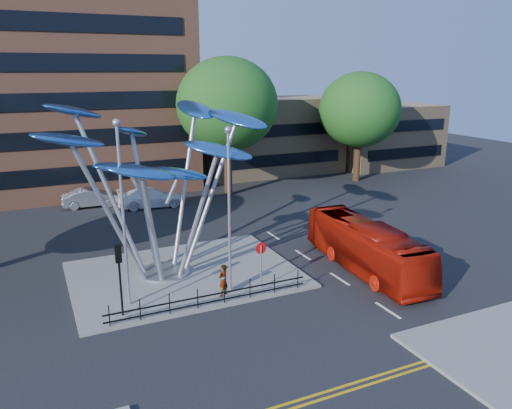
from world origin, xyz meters
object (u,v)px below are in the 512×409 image
no_entry_sign_island (261,257)px  pedestrian (223,280)px  street_lamp_right (229,195)px  parked_car_right (151,198)px  street_lamp_left (122,199)px  red_bus (366,247)px  tree_far (360,110)px  tree_right (227,105)px  traffic_light_island (119,265)px  leaf_sculpture (156,152)px  parked_car_mid (91,198)px

no_entry_sign_island → pedestrian: bearing=-179.6°
no_entry_sign_island → street_lamp_right: bearing=162.1°
no_entry_sign_island → parked_car_right: no_entry_sign_island is taller
no_entry_sign_island → pedestrian: size_ratio=1.50×
street_lamp_left → no_entry_sign_island: size_ratio=3.59×
street_lamp_left → no_entry_sign_island: (6.50, -0.98, -3.54)m
street_lamp_right → no_entry_sign_island: street_lamp_right is taller
red_bus → no_entry_sign_island: bearing=-176.0°
tree_far → street_lamp_right: 28.76m
tree_far → street_lamp_left: size_ratio=1.23×
tree_right → traffic_light_island: bearing=-123.7°
street_lamp_left → traffic_light_island: street_lamp_left is taller
traffic_light_island → parked_car_right: (5.73, 18.37, -1.83)m
leaf_sculpture → traffic_light_island: bearing=-125.0°
red_bus → pedestrian: size_ratio=6.07×
street_lamp_left → parked_car_right: 18.71m
no_entry_sign_island → red_bus: 6.51m
street_lamp_right → pedestrian: (-0.58, -0.50, -4.13)m
tree_far → street_lamp_left: 32.37m
tree_far → parked_car_mid: tree_far is taller
pedestrian → no_entry_sign_island: bearing=150.9°
tree_far → pedestrian: tree_far is taller
traffic_light_island → pedestrian: size_ratio=2.10×
parked_car_right → traffic_light_island: bearing=168.7°
pedestrian → parked_car_right: size_ratio=0.30×
street_lamp_right → traffic_light_island: street_lamp_right is taller
tree_right → street_lamp_left: size_ratio=1.38×
tree_far → street_lamp_right: bearing=-138.5°
traffic_light_island → no_entry_sign_island: bearing=0.1°
street_lamp_right → parked_car_mid: 20.90m
tree_far → pedestrian: bearing=-138.5°
pedestrian → parked_car_mid: size_ratio=0.35×
street_lamp_right → traffic_light_island: (-5.50, -0.50, -2.48)m
tree_right → leaf_sculpture: tree_right is taller
leaf_sculpture → street_lamp_left: 4.28m
traffic_light_island → pedestrian: bearing=0.0°
street_lamp_left → street_lamp_right: 5.03m
parked_car_right → tree_far: bearing=-80.9°
leaf_sculpture → traffic_light_island: (-2.93, -4.18, -4.26)m
street_lamp_right → no_entry_sign_island: size_ratio=3.39×
tree_far → street_lamp_right: (-21.50, -19.00, -2.01)m
red_bus → tree_right: bearing=95.7°
tree_right → red_bus: bearing=-88.5°
tree_right → no_entry_sign_island: 21.31m
street_lamp_right → pedestrian: street_lamp_right is taller
tree_far → pedestrian: size_ratio=6.62×
street_lamp_right → parked_car_right: 18.38m
traffic_light_island → parked_car_right: traffic_light_island is taller
parked_car_right → pedestrian: bearing=-176.5°
no_entry_sign_island → leaf_sculpture: bearing=134.3°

